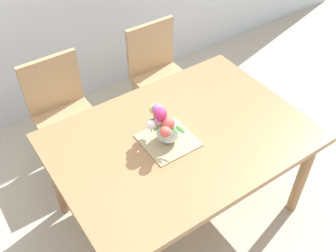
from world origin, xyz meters
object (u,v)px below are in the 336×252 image
(chair_left, at_px, (62,110))
(chair_right, at_px, (159,71))
(dining_table, at_px, (181,146))
(flower_vase, at_px, (165,125))

(chair_left, bearing_deg, chair_right, -180.00)
(dining_table, relative_size, chair_right, 1.69)
(chair_right, bearing_deg, chair_left, 0.00)
(chair_left, bearing_deg, dining_table, 115.41)
(chair_right, xyz_separation_m, flower_vase, (-0.52, -0.86, 0.35))
(dining_table, height_order, flower_vase, flower_vase)
(dining_table, bearing_deg, flower_vase, 170.35)
(chair_right, bearing_deg, dining_table, 64.59)
(dining_table, bearing_deg, chair_right, 64.59)
(dining_table, distance_m, chair_right, 0.98)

